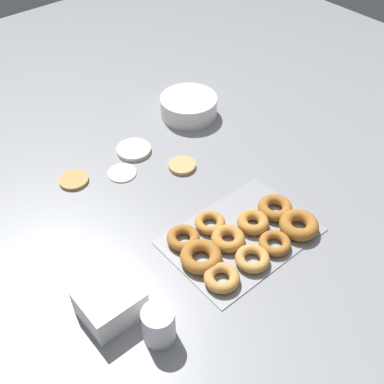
# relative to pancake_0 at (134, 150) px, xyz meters

# --- Properties ---
(ground_plane) EXTENTS (3.00, 3.00, 0.00)m
(ground_plane) POSITION_rel_pancake_0_xyz_m (-0.02, -0.24, -0.01)
(ground_plane) COLOR gray
(pancake_0) EXTENTS (0.11, 0.11, 0.01)m
(pancake_0) POSITION_rel_pancake_0_xyz_m (0.00, 0.00, 0.00)
(pancake_0) COLOR beige
(pancake_0) RESTS_ON ground_plane
(pancake_1) EXTENTS (0.09, 0.09, 0.01)m
(pancake_1) POSITION_rel_pancake_0_xyz_m (-0.09, -0.07, -0.00)
(pancake_1) COLOR silver
(pancake_1) RESTS_ON ground_plane
(pancake_2) EXTENTS (0.09, 0.09, 0.01)m
(pancake_2) POSITION_rel_pancake_0_xyz_m (-0.23, 0.00, -0.00)
(pancake_2) COLOR tan
(pancake_2) RESTS_ON ground_plane
(pancake_3) EXTENTS (0.09, 0.09, 0.01)m
(pancake_3) POSITION_rel_pancake_0_xyz_m (0.07, -0.17, -0.00)
(pancake_3) COLOR tan
(pancake_3) RESTS_ON ground_plane
(donut_tray) EXTENTS (0.40, 0.28, 0.04)m
(donut_tray) POSITION_rel_pancake_0_xyz_m (0.00, -0.51, 0.01)
(donut_tray) COLOR #93969B
(donut_tray) RESTS_ON ground_plane
(batter_bowl) EXTENTS (0.20, 0.20, 0.07)m
(batter_bowl) POSITION_rel_pancake_0_xyz_m (0.28, 0.04, 0.03)
(batter_bowl) COLOR white
(batter_bowl) RESTS_ON ground_plane
(container_stack) EXTENTS (0.14, 0.12, 0.08)m
(container_stack) POSITION_rel_pancake_0_xyz_m (-0.40, -0.47, 0.03)
(container_stack) COLOR white
(container_stack) RESTS_ON ground_plane
(paper_cup) EXTENTS (0.08, 0.08, 0.10)m
(paper_cup) POSITION_rel_pancake_0_xyz_m (-0.35, -0.59, 0.04)
(paper_cup) COLOR white
(paper_cup) RESTS_ON ground_plane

